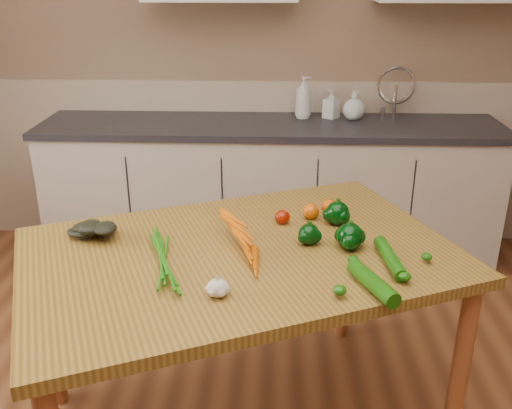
{
  "coord_description": "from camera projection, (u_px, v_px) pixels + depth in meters",
  "views": [
    {
      "loc": [
        0.23,
        -1.24,
        1.79
      ],
      "look_at": [
        0.16,
        0.86,
        0.91
      ],
      "focal_mm": 40.0,
      "sensor_mm": 36.0,
      "label": 1
    }
  ],
  "objects": [
    {
      "name": "tomato_a",
      "position": [
        282.0,
        217.0,
        2.29
      ],
      "size": [
        0.06,
        0.06,
        0.06
      ],
      "primitive_type": "ellipsoid",
      "color": "#871402",
      "rests_on": "table"
    },
    {
      "name": "tomato_c",
      "position": [
        330.0,
        207.0,
        2.37
      ],
      "size": [
        0.07,
        0.07,
        0.07
      ],
      "primitive_type": "ellipsoid",
      "color": "#C44C04",
      "rests_on": "table"
    },
    {
      "name": "room",
      "position": [
        188.0,
        185.0,
        1.52
      ],
      "size": [
        4.04,
        5.04,
        2.64
      ],
      "color": "brown",
      "rests_on": "ground"
    },
    {
      "name": "leafy_greens",
      "position": [
        96.0,
        224.0,
        2.17
      ],
      "size": [
        0.22,
        0.2,
        0.11
      ],
      "primitive_type": null,
      "color": "black",
      "rests_on": "table"
    },
    {
      "name": "pepper_c",
      "position": [
        350.0,
        236.0,
        2.08
      ],
      "size": [
        0.1,
        0.1,
        0.1
      ],
      "primitive_type": "sphere",
      "color": "black",
      "rests_on": "table"
    },
    {
      "name": "garlic_bulb",
      "position": [
        218.0,
        288.0,
        1.79
      ],
      "size": [
        0.07,
        0.07,
        0.06
      ],
      "primitive_type": "ellipsoid",
      "color": "beige",
      "rests_on": "table"
    },
    {
      "name": "pepper_a",
      "position": [
        309.0,
        234.0,
        2.12
      ],
      "size": [
        0.08,
        0.08,
        0.08
      ],
      "primitive_type": "sphere",
      "color": "black",
      "rests_on": "table"
    },
    {
      "name": "table",
      "position": [
        240.0,
        273.0,
        2.12
      ],
      "size": [
        1.81,
        1.51,
        0.83
      ],
      "rotation": [
        0.0,
        0.0,
        0.4
      ],
      "color": "olive",
      "rests_on": "ground"
    },
    {
      "name": "tomato_b",
      "position": [
        311.0,
        211.0,
        2.34
      ],
      "size": [
        0.07,
        0.07,
        0.06
      ],
      "primitive_type": "ellipsoid",
      "color": "#C44C04",
      "rests_on": "table"
    },
    {
      "name": "soap_bottle_a",
      "position": [
        303.0,
        97.0,
        3.57
      ],
      "size": [
        0.14,
        0.14,
        0.26
      ],
      "primitive_type": "imported",
      "rotation": [
        0.0,
        0.0,
        1.07
      ],
      "color": "silver",
      "rests_on": "counter_run"
    },
    {
      "name": "soap_bottle_b",
      "position": [
        331.0,
        104.0,
        3.58
      ],
      "size": [
        0.12,
        0.12,
        0.18
      ],
      "primitive_type": "imported",
      "rotation": [
        0.0,
        0.0,
        4.05
      ],
      "color": "silver",
      "rests_on": "counter_run"
    },
    {
      "name": "pepper_b",
      "position": [
        337.0,
        213.0,
        2.28
      ],
      "size": [
        0.1,
        0.1,
        0.1
      ],
      "primitive_type": "sphere",
      "color": "black",
      "rests_on": "table"
    },
    {
      "name": "carrot_bunch",
      "position": [
        217.0,
        245.0,
        2.04
      ],
      "size": [
        0.35,
        0.31,
        0.08
      ],
      "primitive_type": null,
      "rotation": [
        0.0,
        0.0,
        0.4
      ],
      "color": "#D95F05",
      "rests_on": "table"
    },
    {
      "name": "zucchini_b",
      "position": [
        373.0,
        283.0,
        1.82
      ],
      "size": [
        0.15,
        0.24,
        0.06
      ],
      "primitive_type": "cylinder",
      "rotation": [
        1.57,
        0.0,
        0.41
      ],
      "color": "#124A07",
      "rests_on": "table"
    },
    {
      "name": "soap_bottle_c",
      "position": [
        354.0,
        105.0,
        3.55
      ],
      "size": [
        0.15,
        0.15,
        0.18
      ],
      "primitive_type": "imported",
      "rotation": [
        0.0,
        0.0,
        1.49
      ],
      "color": "silver",
      "rests_on": "counter_run"
    },
    {
      "name": "counter_run",
      "position": [
        272.0,
        190.0,
        3.68
      ],
      "size": [
        2.84,
        0.64,
        1.14
      ],
      "color": "#B5A796",
      "rests_on": "ground"
    },
    {
      "name": "zucchini_a",
      "position": [
        390.0,
        258.0,
        1.98
      ],
      "size": [
        0.08,
        0.26,
        0.05
      ],
      "primitive_type": "cylinder",
      "rotation": [
        1.57,
        0.0,
        0.11
      ],
      "color": "#124A07",
      "rests_on": "table"
    }
  ]
}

